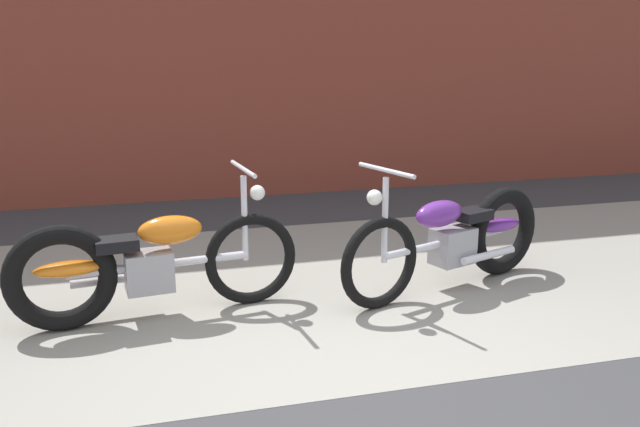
# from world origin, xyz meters

# --- Properties ---
(ground_plane) EXTENTS (80.00, 80.00, 0.00)m
(ground_plane) POSITION_xyz_m (0.00, 0.00, 0.00)
(ground_plane) COLOR #38383A
(sidewalk_slab) EXTENTS (36.00, 3.50, 0.01)m
(sidewalk_slab) POSITION_xyz_m (0.00, 1.75, 0.00)
(sidewalk_slab) COLOR gray
(sidewalk_slab) RESTS_ON ground
(brick_building_wall) EXTENTS (36.00, 0.50, 4.62)m
(brick_building_wall) POSITION_xyz_m (0.00, 5.20, 2.31)
(brick_building_wall) COLOR brown
(brick_building_wall) RESTS_ON ground
(motorcycle_orange) EXTENTS (2.00, 0.58, 1.03)m
(motorcycle_orange) POSITION_xyz_m (-1.18, 1.40, 0.40)
(motorcycle_orange) COLOR black
(motorcycle_orange) RESTS_ON ground
(motorcycle_purple) EXTENTS (1.92, 0.89, 1.03)m
(motorcycle_purple) POSITION_xyz_m (1.25, 1.44, 0.40)
(motorcycle_purple) COLOR black
(motorcycle_purple) RESTS_ON ground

